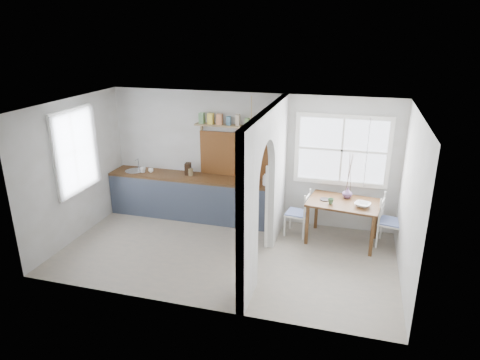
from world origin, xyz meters
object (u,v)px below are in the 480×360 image
(chair_left, at_px, (297,213))
(chair_right, at_px, (392,222))
(vase, at_px, (347,193))
(kettle, at_px, (266,180))
(dining_table, at_px, (342,222))

(chair_left, height_order, chair_right, chair_right)
(vase, bearing_deg, chair_right, -11.19)
(chair_right, height_order, kettle, kettle)
(chair_left, height_order, vase, vase)
(chair_left, xyz_separation_m, vase, (0.89, 0.15, 0.44))
(chair_left, bearing_deg, kettle, -93.83)
(chair_left, xyz_separation_m, kettle, (-0.64, 0.13, 0.56))
(kettle, bearing_deg, chair_left, -0.59)
(dining_table, bearing_deg, vase, 87.13)
(dining_table, relative_size, chair_right, 1.33)
(dining_table, xyz_separation_m, chair_right, (0.86, 0.05, 0.08))
(chair_left, relative_size, kettle, 4.16)
(chair_right, bearing_deg, dining_table, 105.34)
(vase, bearing_deg, dining_table, -100.38)
(chair_right, xyz_separation_m, vase, (-0.82, 0.16, 0.41))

